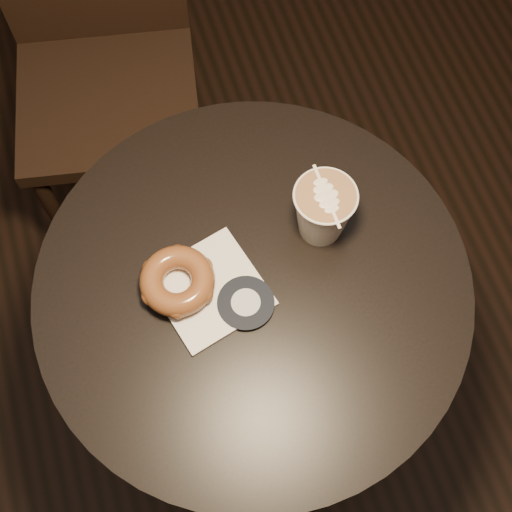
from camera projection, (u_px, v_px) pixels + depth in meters
name	position (u px, v px, depth m)	size (l,w,h in m)	color
cafe_table	(253.00, 324.00, 1.31)	(0.70, 0.70, 0.75)	black
chair	(97.00, 32.00, 1.56)	(0.48, 0.48, 1.02)	black
pastry_bag	(210.00, 290.00, 1.12)	(0.16, 0.16, 0.01)	white
doughnut	(177.00, 281.00, 1.10)	(0.12, 0.12, 0.04)	brown
latte_cup	(323.00, 212.00, 1.12)	(0.10, 0.10, 0.11)	silver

